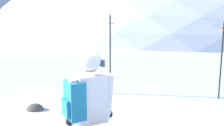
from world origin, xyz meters
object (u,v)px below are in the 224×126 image
at_px(piste_marker_far, 222,54).
at_px(rock_mid, 35,110).
at_px(snowboarder_main, 89,116).
at_px(piste_marker_near, 110,49).

height_order(piste_marker_far, rock_mid, piste_marker_far).
xyz_separation_m(snowboarder_main, piste_marker_far, (2.53, 3.83, 0.20)).
bearing_deg(piste_marker_near, piste_marker_far, -1.93).
bearing_deg(rock_mid, piste_marker_far, 17.27).
bearing_deg(snowboarder_main, rock_mid, 124.91).
bearing_deg(snowboarder_main, piste_marker_near, 93.43).
height_order(piste_marker_near, rock_mid, piste_marker_near).
xyz_separation_m(snowboarder_main, piste_marker_near, (-0.24, 3.93, 0.28)).
relative_size(piste_marker_far, rock_mid, 5.10).
distance_m(piste_marker_near, rock_mid, 2.40).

